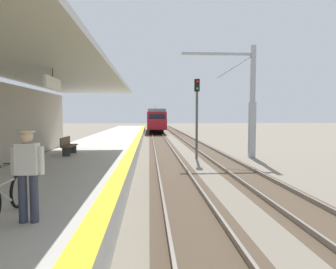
% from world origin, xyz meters
% --- Properties ---
extents(station_platform, '(5.00, 80.00, 0.91)m').
position_xyz_m(station_platform, '(-2.50, 16.00, 0.45)').
color(station_platform, '#B7B5AD').
rests_on(station_platform, ground).
extents(track_pair_nearest_platform, '(2.34, 120.00, 0.16)m').
position_xyz_m(track_pair_nearest_platform, '(1.90, 20.00, 0.05)').
color(track_pair_nearest_platform, '#4C3D2D').
rests_on(track_pair_nearest_platform, ground).
extents(track_pair_middle, '(2.34, 120.00, 0.16)m').
position_xyz_m(track_pair_middle, '(5.30, 20.00, 0.05)').
color(track_pair_middle, '#4C3D2D').
rests_on(track_pair_middle, ground).
extents(approaching_train, '(2.93, 19.60, 4.76)m').
position_xyz_m(approaching_train, '(1.90, 51.58, 2.18)').
color(approaching_train, maroon).
rests_on(approaching_train, ground).
extents(commuter_person, '(0.59, 0.30, 1.67)m').
position_xyz_m(commuter_person, '(-1.45, 5.18, 1.84)').
color(commuter_person, '#33384C').
rests_on(commuter_person, station_platform).
extents(bicycle_beside_commuter, '(0.48, 1.82, 1.04)m').
position_xyz_m(bicycle_beside_commuter, '(-2.01, 5.52, 1.29)').
color(bicycle_beside_commuter, black).
rests_on(bicycle_beside_commuter, station_platform).
extents(rail_signal_post, '(0.32, 0.34, 5.20)m').
position_xyz_m(rail_signal_post, '(3.85, 18.87, 3.19)').
color(rail_signal_post, '#4C4C4C').
rests_on(rail_signal_post, ground).
extents(catenary_pylon_far_side, '(5.00, 0.40, 7.50)m').
position_xyz_m(catenary_pylon_far_side, '(7.37, 19.22, 3.60)').
color(catenary_pylon_far_side, '#9EA3A8').
rests_on(catenary_pylon_far_side, ground).
extents(platform_bench, '(0.45, 1.60, 0.88)m').
position_xyz_m(platform_bench, '(-3.28, 14.56, 1.37)').
color(platform_bench, brown).
rests_on(platform_bench, station_platform).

